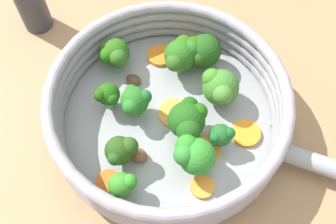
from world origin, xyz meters
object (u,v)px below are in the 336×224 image
mushroom_piece_0 (134,80)px  carrot_slice_6 (177,115)px  skillet (168,120)px  broccoli_floret_6 (181,54)px  carrot_slice_1 (181,53)px  carrot_slice_3 (160,55)px  salt_shaker (29,0)px  carrot_slice_0 (205,150)px  broccoli_floret_4 (115,53)px  carrot_slice_5 (202,187)px  broccoli_floret_2 (135,101)px  broccoli_floret_8 (188,120)px  broccoli_floret_3 (121,151)px  carrot_slice_2 (246,133)px  broccoli_floret_7 (108,96)px  broccoli_floret_1 (123,184)px  broccoli_floret_0 (220,87)px  broccoli_floret_10 (201,50)px  broccoli_floret_9 (193,155)px  mushroom_piece_1 (138,155)px  broccoli_floret_5 (221,136)px  carrot_slice_4 (108,181)px

mushroom_piece_0 → carrot_slice_6: bearing=-75.0°
skillet → broccoli_floret_6: (0.06, 0.06, 0.04)m
carrot_slice_1 → carrot_slice_3: 0.03m
carrot_slice_3 → salt_shaker: 0.21m
carrot_slice_0 → broccoli_floret_4: broccoli_floret_4 is taller
carrot_slice_5 → broccoli_floret_2: 0.14m
carrot_slice_5 → salt_shaker: 0.36m
broccoli_floret_8 → carrot_slice_5: bearing=-110.4°
broccoli_floret_3 → carrot_slice_5: bearing=-52.7°
carrot_slice_2 → carrot_slice_6: 0.09m
carrot_slice_2 → carrot_slice_3: same height
broccoli_floret_3 → broccoli_floret_7: 0.08m
skillet → carrot_slice_0: 0.07m
broccoli_floret_1 → carrot_slice_3: bearing=46.2°
broccoli_floret_2 → broccoli_floret_0: bearing=-22.0°
carrot_slice_1 → broccoli_floret_4: bearing=160.9°
carrot_slice_5 → broccoli_floret_6: bearing=64.8°
broccoli_floret_6 → broccoli_floret_1: bearing=-143.8°
carrot_slice_2 → broccoli_floret_0: 0.07m
carrot_slice_3 → broccoli_floret_1: (-0.14, -0.15, 0.02)m
carrot_slice_0 → salt_shaker: (-0.09, 0.32, 0.04)m
carrot_slice_3 → broccoli_floret_0: broccoli_floret_0 is taller
broccoli_floret_8 → broccoli_floret_10: bearing=47.0°
carrot_slice_1 → broccoli_floret_9: (-0.09, -0.15, 0.03)m
carrot_slice_3 → carrot_slice_6: 0.10m
mushroom_piece_1 → carrot_slice_1: bearing=38.2°
skillet → broccoli_floret_2: broccoli_floret_2 is taller
carrot_slice_3 → broccoli_floret_7: size_ratio=0.86×
broccoli_floret_0 → broccoli_floret_8: size_ratio=1.03×
carrot_slice_1 → broccoli_floret_7: broccoli_floret_7 is taller
broccoli_floret_0 → broccoli_floret_6: size_ratio=1.05×
broccoli_floret_0 → broccoli_floret_5: bearing=-125.1°
skillet → mushroom_piece_0: size_ratio=13.28×
broccoli_floret_4 → salt_shaker: salt_shaker is taller
broccoli_floret_1 → carrot_slice_4: bearing=119.3°
broccoli_floret_0 → salt_shaker: 0.31m
skillet → broccoli_floret_8: (0.01, -0.03, 0.04)m
broccoli_floret_6 → carrot_slice_1: bearing=55.1°
skillet → mushroom_piece_0: mushroom_piece_0 is taller
broccoli_floret_4 → broccoli_floret_10: 0.12m
salt_shaker → broccoli_floret_10: bearing=-52.0°
carrot_slice_3 → broccoli_floret_8: 0.13m
carrot_slice_3 → mushroom_piece_0: 0.06m
carrot_slice_6 → broccoli_floret_1: size_ratio=1.16×
carrot_slice_1 → broccoli_floret_9: bearing=-119.3°
broccoli_floret_6 → broccoli_floret_9: size_ratio=0.96×
broccoli_floret_1 → broccoli_floret_6: (0.16, 0.11, 0.01)m
broccoli_floret_6 → carrot_slice_5: bearing=-115.2°
carrot_slice_0 → broccoli_floret_7: bearing=119.5°
carrot_slice_0 → carrot_slice_6: 0.06m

